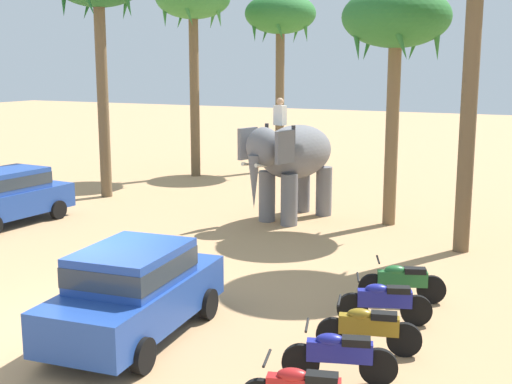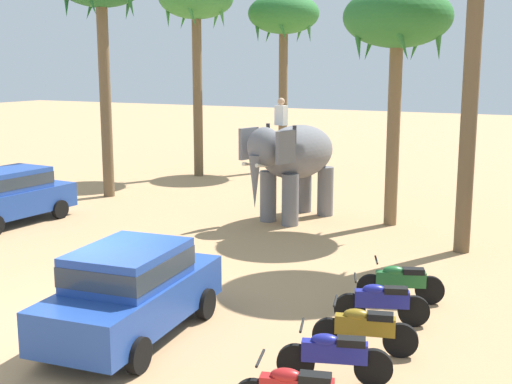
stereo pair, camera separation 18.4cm
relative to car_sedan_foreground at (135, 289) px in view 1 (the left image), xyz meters
name	(u,v)px [view 1 (the left image)]	position (x,y,z in m)	size (l,w,h in m)	color
ground_plane	(94,321)	(-1.22, 0.30, -0.93)	(120.00, 120.00, 0.00)	tan
car_sedan_foreground	(135,289)	(0.00, 0.00, 0.00)	(2.20, 4.26, 1.70)	#23479E
car_parked_far_side	(7,194)	(-8.89, 5.56, 0.00)	(2.05, 4.19, 1.70)	#23479E
elephant_with_mahout	(292,158)	(-1.26, 10.01, 1.06)	(2.37, 4.02, 3.88)	slate
motorcycle_second_in_row	(339,355)	(3.90, -0.06, -0.46)	(1.74, 0.75, 0.94)	black
motorcycle_mid_row	(368,328)	(3.99, 1.19, -0.46)	(1.76, 0.69, 0.94)	black
motorcycle_fourth_in_row	(384,301)	(3.86, 2.61, -0.46)	(1.72, 0.81, 0.94)	black
motorcycle_far_in_row	(402,281)	(3.86, 3.95, -0.46)	(1.71, 0.82, 0.94)	black
palm_tree_behind_elephant	(396,23)	(1.72, 10.74, 5.14)	(3.20, 3.20, 7.15)	brown
palm_tree_near_hut	(193,4)	(-8.47, 16.01, 6.46)	(3.20, 3.20, 8.56)	brown
palm_tree_leaning_seaward	(280,19)	(-5.80, 19.09, 5.95)	(3.20, 3.20, 8.00)	brown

